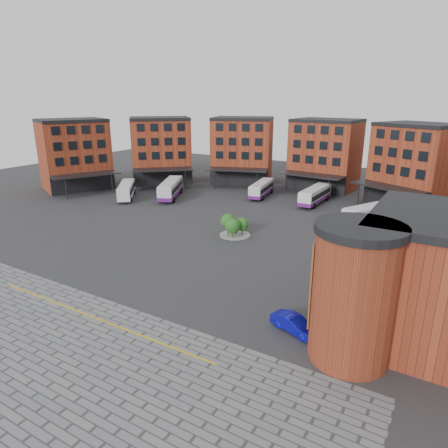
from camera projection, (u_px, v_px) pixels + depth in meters
The scene contains 13 objects.
ground at pixel (172, 261), 48.33m from camera, with size 160.00×160.00×0.00m, color #28282B.
paving_zone at pixel (10, 367), 29.33m from camera, with size 50.00×22.00×0.02m, color slate.
yellow_line at pixel (94, 318), 35.88m from camera, with size 26.00×0.15×0.02m, color gold.
main_building at pixel (270, 158), 79.78m from camera, with size 94.14×42.48×14.60m.
east_building at pixel (446, 286), 30.28m from camera, with size 17.40×15.40×10.60m.
tree_island at pixel (234, 225), 56.30m from camera, with size 4.40×4.40×3.23m.
bus_a at pixel (126, 189), 77.61m from camera, with size 8.18×9.67×2.93m.
bus_b at pixel (171, 189), 78.05m from camera, with size 7.63×11.77×3.32m.
bus_c at pixel (262, 189), 79.10m from camera, with size 3.93×10.48×2.88m.
bus_d at pixel (315, 195), 73.61m from camera, with size 2.99×10.94×3.06m.
bus_e at pixel (375, 214), 60.93m from camera, with size 8.01×11.80×3.36m.
bus_f at pixel (394, 230), 54.44m from camera, with size 10.78×7.53×3.08m.
blue_car at pixel (294, 324), 33.62m from camera, with size 1.50×4.31×1.42m, color #0B0C99.
Camera 1 is at (28.15, -35.23, 19.01)m, focal length 32.00 mm.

